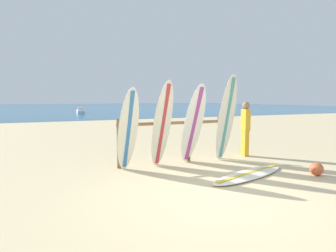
{
  "coord_description": "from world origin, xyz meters",
  "views": [
    {
      "loc": [
        -2.67,
        -3.79,
        1.65
      ],
      "look_at": [
        0.31,
        2.95,
        0.94
      ],
      "focal_mm": 29.68,
      "sensor_mm": 36.0,
      "label": 1
    }
  ],
  "objects_px": {
    "beachgoer_standing": "(245,126)",
    "small_boat_offshore": "(80,111)",
    "surfboard_leaning_far_left": "(128,130)",
    "surfboard_lying_on_sand": "(249,174)",
    "surfboard_rack": "(173,135)",
    "surfboard_leaning_center_left": "(193,124)",
    "beach_ball": "(316,169)",
    "surfboard_leaning_left": "(162,125)",
    "surfboard_leaning_center": "(226,119)"
  },
  "relations": [
    {
      "from": "beachgoer_standing",
      "to": "small_boat_offshore",
      "type": "height_order",
      "value": "beachgoer_standing"
    },
    {
      "from": "surfboard_lying_on_sand",
      "to": "beach_ball",
      "type": "relative_size",
      "value": 8.45
    },
    {
      "from": "beach_ball",
      "to": "surfboard_leaning_center_left",
      "type": "bearing_deg",
      "value": 134.24
    },
    {
      "from": "surfboard_leaning_far_left",
      "to": "surfboard_leaning_left",
      "type": "height_order",
      "value": "surfboard_leaning_left"
    },
    {
      "from": "surfboard_rack",
      "to": "small_boat_offshore",
      "type": "bearing_deg",
      "value": 88.48
    },
    {
      "from": "surfboard_leaning_left",
      "to": "surfboard_lying_on_sand",
      "type": "height_order",
      "value": "surfboard_leaning_left"
    },
    {
      "from": "surfboard_rack",
      "to": "surfboard_leaning_center",
      "type": "relative_size",
      "value": 1.28
    },
    {
      "from": "surfboard_leaning_far_left",
      "to": "small_boat_offshore",
      "type": "xyz_separation_m",
      "value": [
        2.02,
        27.56,
        -0.7
      ]
    },
    {
      "from": "surfboard_leaning_center",
      "to": "beachgoer_standing",
      "type": "xyz_separation_m",
      "value": [
        0.95,
        0.39,
        -0.28
      ]
    },
    {
      "from": "beach_ball",
      "to": "surfboard_lying_on_sand",
      "type": "bearing_deg",
      "value": 157.37
    },
    {
      "from": "surfboard_leaning_center_left",
      "to": "surfboard_leaning_far_left",
      "type": "bearing_deg",
      "value": -176.95
    },
    {
      "from": "surfboard_rack",
      "to": "beach_ball",
      "type": "bearing_deg",
      "value": -45.03
    },
    {
      "from": "surfboard_leaning_center_left",
      "to": "surfboard_lying_on_sand",
      "type": "distance_m",
      "value": 1.84
    },
    {
      "from": "surfboard_rack",
      "to": "surfboard_leaning_center",
      "type": "height_order",
      "value": "surfboard_leaning_center"
    },
    {
      "from": "small_boat_offshore",
      "to": "beach_ball",
      "type": "xyz_separation_m",
      "value": [
        1.63,
        -29.46,
        -0.11
      ]
    },
    {
      "from": "surfboard_leaning_center_left",
      "to": "beachgoer_standing",
      "type": "relative_size",
      "value": 1.29
    },
    {
      "from": "surfboard_rack",
      "to": "surfboard_leaning_center_left",
      "type": "xyz_separation_m",
      "value": [
        0.4,
        -0.35,
        0.28
      ]
    },
    {
      "from": "beachgoer_standing",
      "to": "surfboard_leaning_left",
      "type": "bearing_deg",
      "value": -171.8
    },
    {
      "from": "surfboard_leaning_center",
      "to": "small_boat_offshore",
      "type": "height_order",
      "value": "surfboard_leaning_center"
    },
    {
      "from": "surfboard_rack",
      "to": "beachgoer_standing",
      "type": "distance_m",
      "value": 2.3
    },
    {
      "from": "surfboard_rack",
      "to": "surfboard_leaning_center_left",
      "type": "distance_m",
      "value": 0.6
    },
    {
      "from": "surfboard_rack",
      "to": "small_boat_offshore",
      "type": "height_order",
      "value": "surfboard_rack"
    },
    {
      "from": "surfboard_leaning_center",
      "to": "surfboard_leaning_center_left",
      "type": "bearing_deg",
      "value": 175.1
    },
    {
      "from": "surfboard_leaning_center_left",
      "to": "surfboard_leaning_center",
      "type": "bearing_deg",
      "value": -4.9
    },
    {
      "from": "surfboard_leaning_center_left",
      "to": "surfboard_leaning_left",
      "type": "bearing_deg",
      "value": -173.98
    },
    {
      "from": "surfboard_lying_on_sand",
      "to": "beachgoer_standing",
      "type": "relative_size",
      "value": 1.54
    },
    {
      "from": "surfboard_rack",
      "to": "beachgoer_standing",
      "type": "height_order",
      "value": "beachgoer_standing"
    },
    {
      "from": "surfboard_leaning_left",
      "to": "surfboard_leaning_far_left",
      "type": "bearing_deg",
      "value": 179.83
    },
    {
      "from": "surfboard_leaning_center_left",
      "to": "beach_ball",
      "type": "bearing_deg",
      "value": -45.76
    },
    {
      "from": "beachgoer_standing",
      "to": "beach_ball",
      "type": "xyz_separation_m",
      "value": [
        0.05,
        -2.3,
        -0.72
      ]
    },
    {
      "from": "surfboard_leaning_left",
      "to": "surfboard_leaning_center_left",
      "type": "relative_size",
      "value": 1.03
    },
    {
      "from": "surfboard_leaning_left",
      "to": "small_boat_offshore",
      "type": "distance_m",
      "value": 27.6
    },
    {
      "from": "surfboard_leaning_far_left",
      "to": "surfboard_lying_on_sand",
      "type": "bearing_deg",
      "value": -30.22
    },
    {
      "from": "surfboard_leaning_left",
      "to": "small_boat_offshore",
      "type": "relative_size",
      "value": 0.81
    },
    {
      "from": "surfboard_rack",
      "to": "surfboard_lying_on_sand",
      "type": "height_order",
      "value": "surfboard_rack"
    },
    {
      "from": "surfboard_leaning_left",
      "to": "beach_ball",
      "type": "relative_size",
      "value": 7.28
    },
    {
      "from": "surfboard_rack",
      "to": "surfboard_leaning_far_left",
      "type": "relative_size",
      "value": 1.52
    },
    {
      "from": "surfboard_leaning_far_left",
      "to": "surfboard_lying_on_sand",
      "type": "height_order",
      "value": "surfboard_leaning_far_left"
    },
    {
      "from": "surfboard_leaning_center_left",
      "to": "surfboard_lying_on_sand",
      "type": "relative_size",
      "value": 0.84
    },
    {
      "from": "surfboard_leaning_center",
      "to": "beach_ball",
      "type": "bearing_deg",
      "value": -62.29
    },
    {
      "from": "beachgoer_standing",
      "to": "beach_ball",
      "type": "distance_m",
      "value": 2.41
    },
    {
      "from": "surfboard_lying_on_sand",
      "to": "small_boat_offshore",
      "type": "relative_size",
      "value": 0.94
    },
    {
      "from": "surfboard_leaning_far_left",
      "to": "surfboard_lying_on_sand",
      "type": "distance_m",
      "value": 2.83
    },
    {
      "from": "surfboard_leaning_center_left",
      "to": "surfboard_leaning_center",
      "type": "xyz_separation_m",
      "value": [
        0.94,
        -0.08,
        0.13
      ]
    },
    {
      "from": "surfboard_rack",
      "to": "small_boat_offshore",
      "type": "relative_size",
      "value": 1.13
    },
    {
      "from": "surfboard_leaning_far_left",
      "to": "surfboard_rack",
      "type": "bearing_deg",
      "value": 18.82
    },
    {
      "from": "surfboard_leaning_center_left",
      "to": "surfboard_lying_on_sand",
      "type": "height_order",
      "value": "surfboard_leaning_center_left"
    },
    {
      "from": "surfboard_leaning_far_left",
      "to": "small_boat_offshore",
      "type": "height_order",
      "value": "surfboard_leaning_far_left"
    },
    {
      "from": "surfboard_rack",
      "to": "beachgoer_standing",
      "type": "bearing_deg",
      "value": -1.17
    },
    {
      "from": "small_boat_offshore",
      "to": "surfboard_lying_on_sand",
      "type": "bearing_deg",
      "value": -89.44
    }
  ]
}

